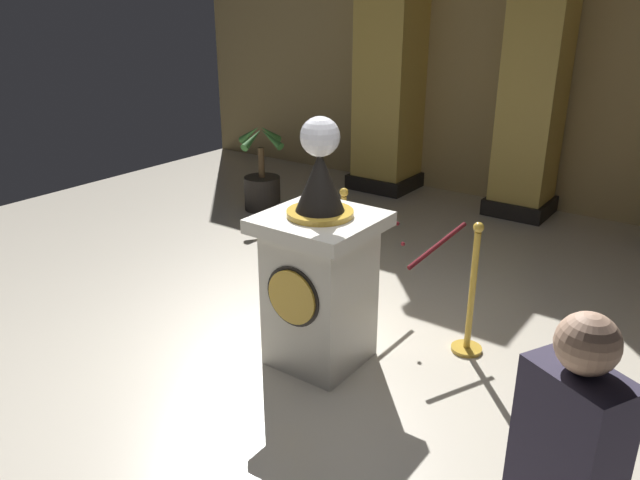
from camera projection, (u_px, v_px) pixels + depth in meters
ground_plane at (320, 364)px, 4.64m from camera, size 11.34×11.34×0.00m
back_wall at (551, 46)px, 7.52m from camera, size 11.34×0.16×4.08m
pedestal_clock at (320, 272)px, 4.45m from camera, size 0.79×0.79×1.85m
stanchion_near at (470, 308)px, 4.69m from camera, size 0.24×0.24×1.07m
stanchion_far at (343, 258)px, 5.63m from camera, size 0.24×0.24×1.03m
velvet_rope at (403, 234)px, 5.01m from camera, size 0.84×0.82×0.22m
column_left at (391, 49)px, 8.31m from camera, size 0.91×0.91×3.91m
column_centre_rear at (538, 56)px, 7.22m from camera, size 0.79×0.79×3.91m
potted_palm_left at (262, 185)px, 7.95m from camera, size 0.78×0.77×1.12m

